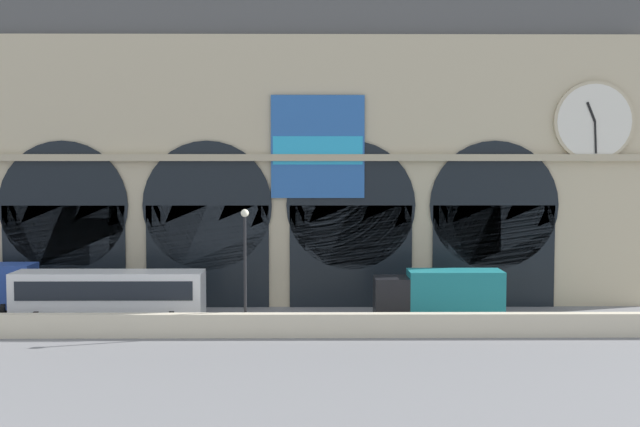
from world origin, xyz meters
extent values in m
plane|color=slate|center=(0.00, 0.00, 0.00)|extent=(200.00, 200.00, 0.00)
cube|color=beige|center=(0.00, -4.29, 0.64)|extent=(90.00, 0.70, 1.28)
cube|color=#BCAD8C|center=(0.00, 7.97, 8.81)|extent=(48.35, 5.95, 17.63)
cube|color=#4C4C4C|center=(0.00, 8.27, 19.95)|extent=(48.35, 5.35, 4.64)
cube|color=black|center=(-13.95, 4.95, 3.32)|extent=(7.95, 0.20, 6.64)
cylinder|color=black|center=(-13.95, 4.95, 6.64)|extent=(8.37, 0.20, 8.37)
cube|color=black|center=(-4.65, 4.95, 3.32)|extent=(7.95, 0.20, 6.64)
cylinder|color=black|center=(-4.65, 4.95, 6.64)|extent=(8.37, 0.20, 8.37)
cube|color=black|center=(4.65, 4.95, 3.32)|extent=(7.95, 0.20, 6.64)
cylinder|color=black|center=(4.65, 4.95, 6.64)|extent=(8.37, 0.20, 8.37)
cube|color=black|center=(13.95, 4.95, 3.32)|extent=(7.95, 0.20, 6.64)
cylinder|color=black|center=(13.95, 4.95, 6.64)|extent=(8.37, 0.20, 8.37)
cylinder|color=#BCAD8C|center=(20.31, 4.85, 12.05)|extent=(5.22, 0.25, 5.22)
cylinder|color=silver|center=(20.31, 4.73, 12.05)|extent=(4.83, 0.06, 4.83)
cube|color=black|center=(20.05, 4.67, 12.66)|extent=(0.66, 0.04, 1.29)
cube|color=black|center=(20.36, 4.65, 11.03)|extent=(0.23, 0.04, 2.06)
cube|color=#2659A5|center=(2.50, 4.83, 10.43)|extent=(6.02, 0.12, 6.61)
cube|color=#26A5D8|center=(2.50, 4.75, 10.19)|extent=(5.78, 0.04, 1.82)
cube|color=tan|center=(0.00, 4.85, 9.73)|extent=(48.35, 0.50, 0.44)
cylinder|color=black|center=(-16.72, 1.67, 0.42)|extent=(0.28, 0.84, 0.84)
cylinder|color=black|center=(-16.72, 3.74, 0.42)|extent=(0.28, 0.84, 0.84)
cube|color=white|center=(-9.72, -0.65, 1.80)|extent=(11.00, 2.50, 2.60)
cube|color=black|center=(-9.72, -1.92, 2.15)|extent=(10.12, 0.04, 1.10)
cylinder|color=black|center=(-13.57, -1.78, 0.50)|extent=(0.28, 1.00, 1.00)
cylinder|color=black|center=(-13.57, 0.47, 0.50)|extent=(0.28, 1.00, 1.00)
cylinder|color=black|center=(-5.87, -1.78, 0.50)|extent=(0.28, 1.00, 1.00)
cylinder|color=black|center=(-5.87, 0.47, 0.50)|extent=(0.28, 1.00, 1.00)
cube|color=black|center=(6.78, -0.49, 1.57)|extent=(2.00, 2.30, 2.30)
cube|color=#19727A|center=(10.53, -0.49, 1.77)|extent=(5.50, 2.30, 2.70)
cylinder|color=black|center=(6.68, -1.53, 0.42)|extent=(0.28, 0.84, 0.84)
cylinder|color=black|center=(6.68, 0.54, 0.42)|extent=(0.28, 0.84, 0.84)
cylinder|color=black|center=(11.78, -1.53, 0.42)|extent=(0.28, 0.84, 0.84)
cylinder|color=black|center=(11.78, 0.54, 0.42)|extent=(0.28, 0.84, 0.84)
cylinder|color=black|center=(-1.54, -3.49, 3.25)|extent=(0.16, 0.16, 6.50)
sphere|color=#F2EDCC|center=(-1.54, -3.49, 6.68)|extent=(0.44, 0.44, 0.44)
camera|label=1|loc=(2.16, -48.99, 9.59)|focal=46.88mm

